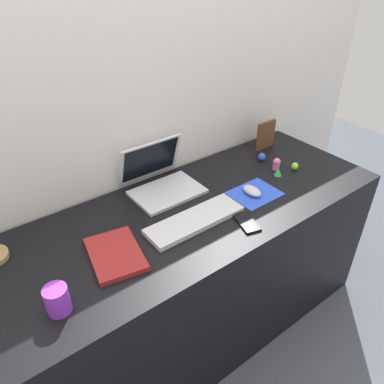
# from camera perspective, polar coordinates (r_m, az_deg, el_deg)

# --- Properties ---
(ground_plane) EXTENTS (6.00, 6.00, 0.00)m
(ground_plane) POSITION_cam_1_polar(r_m,az_deg,el_deg) (2.06, 0.17, -19.48)
(ground_plane) COLOR #474C56
(back_wall) EXTENTS (2.95, 0.05, 1.53)m
(back_wall) POSITION_cam_1_polar(r_m,az_deg,el_deg) (1.78, -6.91, 3.53)
(back_wall) COLOR silver
(back_wall) RESTS_ON ground_plane
(desk) EXTENTS (1.75, 0.65, 0.74)m
(desk) POSITION_cam_1_polar(r_m,az_deg,el_deg) (1.78, 0.19, -12.33)
(desk) COLOR black
(desk) RESTS_ON ground_plane
(laptop) EXTENTS (0.30, 0.28, 0.21)m
(laptop) POSITION_cam_1_polar(r_m,az_deg,el_deg) (1.65, -5.02, 2.25)
(laptop) COLOR silver
(laptop) RESTS_ON desk
(keyboard) EXTENTS (0.41, 0.13, 0.02)m
(keyboard) POSITION_cam_1_polar(r_m,az_deg,el_deg) (1.46, 0.45, -4.33)
(keyboard) COLOR silver
(keyboard) RESTS_ON desk
(mousepad) EXTENTS (0.21, 0.17, 0.00)m
(mousepad) POSITION_cam_1_polar(r_m,az_deg,el_deg) (1.65, 9.57, -0.25)
(mousepad) COLOR blue
(mousepad) RESTS_ON desk
(mouse) EXTENTS (0.06, 0.10, 0.03)m
(mouse) POSITION_cam_1_polar(r_m,az_deg,el_deg) (1.64, 9.18, 0.19)
(mouse) COLOR silver
(mouse) RESTS_ON mousepad
(cell_phone) EXTENTS (0.10, 0.14, 0.01)m
(cell_phone) POSITION_cam_1_polar(r_m,az_deg,el_deg) (1.48, 8.37, -4.62)
(cell_phone) COLOR black
(cell_phone) RESTS_ON desk
(notebook_pad) EXTENTS (0.21, 0.27, 0.02)m
(notebook_pad) POSITION_cam_1_polar(r_m,az_deg,el_deg) (1.34, -11.67, -9.32)
(notebook_pad) COLOR maroon
(notebook_pad) RESTS_ON desk
(picture_frame) EXTENTS (0.12, 0.02, 0.15)m
(picture_frame) POSITION_cam_1_polar(r_m,az_deg,el_deg) (2.02, 11.24, 8.59)
(picture_frame) COLOR brown
(picture_frame) RESTS_ON desk
(coffee_mug) EXTENTS (0.07, 0.07, 0.09)m
(coffee_mug) POSITION_cam_1_polar(r_m,az_deg,el_deg) (1.20, -19.95, -15.30)
(coffee_mug) COLOR purple
(coffee_mug) RESTS_ON desk
(toy_figurine_pink) EXTENTS (0.04, 0.04, 0.06)m
(toy_figurine_pink) POSITION_cam_1_polar(r_m,az_deg,el_deg) (1.84, 12.85, 4.26)
(toy_figurine_pink) COLOR pink
(toy_figurine_pink) RESTS_ON desk
(toy_figurine_blue) EXTENTS (0.04, 0.04, 0.04)m
(toy_figurine_blue) POSITION_cam_1_polar(r_m,az_deg,el_deg) (1.91, 10.67, 5.31)
(toy_figurine_blue) COLOR blue
(toy_figurine_blue) RESTS_ON desk
(toy_figurine_lime) EXTENTS (0.03, 0.03, 0.04)m
(toy_figurine_lime) POSITION_cam_1_polar(r_m,az_deg,el_deg) (1.87, 15.50, 3.82)
(toy_figurine_lime) COLOR #8CDB33
(toy_figurine_lime) RESTS_ON desk
(toy_figurine_green) EXTENTS (0.04, 0.04, 0.04)m
(toy_figurine_green) POSITION_cam_1_polar(r_m,az_deg,el_deg) (1.80, 13.06, 3.05)
(toy_figurine_green) COLOR green
(toy_figurine_green) RESTS_ON desk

